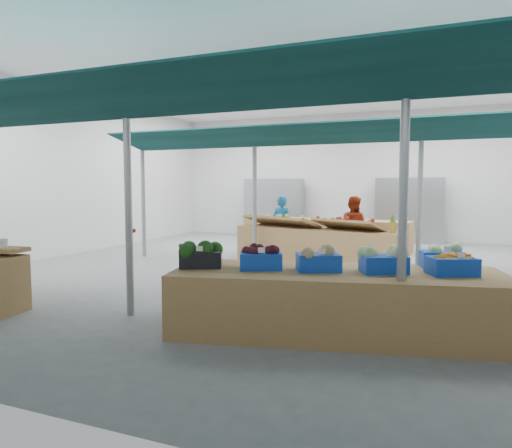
% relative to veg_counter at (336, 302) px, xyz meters
% --- Properties ---
extents(floor, '(13.00, 13.00, 0.00)m').
position_rel_veg_counter_xyz_m(floor, '(-1.75, 3.73, -0.37)').
color(floor, slate).
rests_on(floor, ground).
extents(hall, '(13.00, 13.00, 13.00)m').
position_rel_veg_counter_xyz_m(hall, '(-1.75, 5.17, 2.27)').
color(hall, silver).
rests_on(hall, ground).
extents(pole_grid, '(10.00, 4.60, 3.00)m').
position_rel_veg_counter_xyz_m(pole_grid, '(-1.00, 1.98, 1.44)').
color(pole_grid, gray).
rests_on(pole_grid, floor).
extents(awnings, '(9.50, 7.08, 0.30)m').
position_rel_veg_counter_xyz_m(awnings, '(-1.00, 1.98, 2.41)').
color(awnings, '#0A2B28').
rests_on(awnings, pole_grid).
extents(back_shelving_left, '(2.00, 0.50, 2.00)m').
position_rel_veg_counter_xyz_m(back_shelving_left, '(-4.25, 9.73, 0.63)').
color(back_shelving_left, '#B23F33').
rests_on(back_shelving_left, floor).
extents(back_shelving_right, '(2.00, 0.50, 2.00)m').
position_rel_veg_counter_xyz_m(back_shelving_right, '(0.25, 9.73, 0.63)').
color(back_shelving_right, '#B23F33').
rests_on(back_shelving_right, floor).
extents(veg_counter, '(4.03, 2.06, 0.75)m').
position_rel_veg_counter_xyz_m(veg_counter, '(0.00, 0.00, 0.00)').
color(veg_counter, olive).
rests_on(veg_counter, floor).
extents(fruit_counter, '(3.90, 1.66, 0.81)m').
position_rel_veg_counter_xyz_m(fruit_counter, '(-1.42, 4.68, 0.03)').
color(fruit_counter, olive).
rests_on(fruit_counter, floor).
extents(far_counter, '(4.74, 1.40, 0.84)m').
position_rel_veg_counter_xyz_m(far_counter, '(-1.85, 7.26, 0.05)').
color(far_counter, olive).
rests_on(far_counter, floor).
extents(vendor_left, '(0.62, 0.47, 1.52)m').
position_rel_veg_counter_xyz_m(vendor_left, '(-2.62, 5.78, 0.39)').
color(vendor_left, '#18679F').
rests_on(vendor_left, floor).
extents(vendor_right, '(0.84, 0.71, 1.52)m').
position_rel_veg_counter_xyz_m(vendor_right, '(-0.82, 5.78, 0.39)').
color(vendor_right, '#992C12').
rests_on(vendor_right, floor).
extents(crate_broccoli, '(0.60, 0.52, 0.35)m').
position_rel_veg_counter_xyz_m(crate_broccoli, '(-1.62, -0.35, 0.53)').
color(crate_broccoli, black).
rests_on(crate_broccoli, veg_counter).
extents(crate_beets, '(0.60, 0.52, 0.29)m').
position_rel_veg_counter_xyz_m(crate_beets, '(-0.89, -0.19, 0.51)').
color(crate_beets, '#1040B5').
rests_on(crate_beets, veg_counter).
extents(crate_celeriac, '(0.60, 0.52, 0.31)m').
position_rel_veg_counter_xyz_m(crate_celeriac, '(-0.21, -0.04, 0.52)').
color(crate_celeriac, '#1040B5').
rests_on(crate_celeriac, veg_counter).
extents(crate_cabbage, '(0.60, 0.52, 0.35)m').
position_rel_veg_counter_xyz_m(crate_cabbage, '(0.52, 0.11, 0.53)').
color(crate_cabbage, '#1040B5').
rests_on(crate_cabbage, veg_counter).
extents(crate_carrots, '(0.60, 0.52, 0.29)m').
position_rel_veg_counter_xyz_m(crate_carrots, '(1.25, 0.27, 0.48)').
color(crate_carrots, '#1040B5').
rests_on(crate_carrots, veg_counter).
extents(sparrow, '(0.12, 0.09, 0.11)m').
position_rel_veg_counter_xyz_m(sparrow, '(-1.76, -0.51, 0.62)').
color(sparrow, brown).
rests_on(sparrow, crate_broccoli).
extents(pole_ribbon, '(0.12, 0.12, 0.28)m').
position_rel_veg_counter_xyz_m(pole_ribbon, '(-3.06, 0.19, 0.71)').
color(pole_ribbon, '#AF120B').
rests_on(pole_ribbon, pole_grid).
extents(apple_heap_yellow, '(2.02, 1.41, 0.27)m').
position_rel_veg_counter_xyz_m(apple_heap_yellow, '(-2.32, 4.78, 0.61)').
color(apple_heap_yellow, '#997247').
rests_on(apple_heap_yellow, fruit_counter).
extents(apple_heap_red, '(1.65, 1.24, 0.27)m').
position_rel_veg_counter_xyz_m(apple_heap_red, '(-0.68, 4.44, 0.61)').
color(apple_heap_red, '#997247').
rests_on(apple_heap_red, fruit_counter).
extents(pineapple, '(0.14, 0.14, 0.39)m').
position_rel_veg_counter_xyz_m(pineapple, '(0.25, 4.24, 0.62)').
color(pineapple, '#8C6019').
rests_on(pineapple, fruit_counter).
extents(crate_extra, '(0.57, 0.46, 0.32)m').
position_rel_veg_counter_xyz_m(crate_extra, '(1.15, 0.74, 0.52)').
color(crate_extra, '#1040B5').
rests_on(crate_extra, veg_counter).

